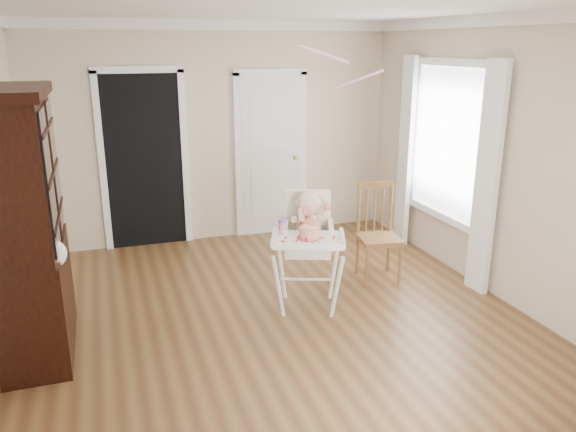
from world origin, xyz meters
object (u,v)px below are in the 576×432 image
object	(u,v)px
high_chair	(308,238)
sippy_cup	(283,226)
cake	(310,233)
dining_chair	(378,235)
china_cabinet	(27,226)

from	to	relation	value
high_chair	sippy_cup	bearing A→B (deg)	-147.09
cake	dining_chair	size ratio (longest dim) A/B	0.23
sippy_cup	china_cabinet	world-z (taller)	china_cabinet
cake	sippy_cup	xyz separation A→B (m)	(-0.19, 0.19, 0.02)
china_cabinet	cake	bearing A→B (deg)	-6.00
china_cabinet	dining_chair	bearing A→B (deg)	7.80
cake	sippy_cup	world-z (taller)	sippy_cup
high_chair	cake	world-z (taller)	high_chair
cake	china_cabinet	bearing A→B (deg)	174.00
high_chair	dining_chair	xyz separation A→B (m)	(0.96, 0.44, -0.22)
sippy_cup	china_cabinet	size ratio (longest dim) A/B	0.08
high_chair	sippy_cup	size ratio (longest dim) A/B	6.49
high_chair	china_cabinet	bearing A→B (deg)	-159.06
high_chair	dining_chair	world-z (taller)	high_chair
china_cabinet	sippy_cup	bearing A→B (deg)	-1.27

